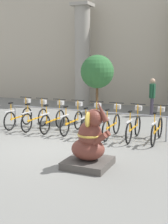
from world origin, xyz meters
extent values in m
plane|color=slate|center=(0.00, 0.00, 0.00)|extent=(60.00, 60.00, 0.00)
cube|color=#B2A893|center=(0.00, 8.60, 3.00)|extent=(20.00, 0.20, 6.00)
cylinder|color=gray|center=(-2.38, 7.60, 2.50)|extent=(0.78, 0.78, 5.00)
cube|color=gray|center=(-2.38, 7.60, 5.08)|extent=(0.98, 0.98, 0.16)
cylinder|color=gray|center=(-2.55, 1.95, 0.38)|extent=(0.05, 0.05, 0.75)
cylinder|color=gray|center=(2.84, 1.95, 0.38)|extent=(0.05, 0.05, 0.75)
cylinder|color=gray|center=(0.15, 1.95, 0.75)|extent=(5.49, 0.04, 0.04)
torus|color=black|center=(-2.30, 2.32, 0.33)|extent=(0.05, 0.65, 0.65)
torus|color=black|center=(-2.30, 1.28, 0.33)|extent=(0.05, 0.65, 0.65)
cube|color=orange|center=(-2.30, 1.80, 0.38)|extent=(0.04, 0.94, 0.04)
cube|color=#BCBCBC|center=(-2.30, 1.28, 0.67)|extent=(0.06, 0.54, 0.03)
cylinder|color=orange|center=(-2.30, 1.38, 0.62)|extent=(0.03, 0.03, 0.59)
cube|color=black|center=(-2.30, 1.38, 0.94)|extent=(0.08, 0.18, 0.04)
cylinder|color=orange|center=(-2.30, 2.28, 0.68)|extent=(0.03, 0.03, 0.71)
cylinder|color=black|center=(-2.30, 2.28, 1.03)|extent=(0.48, 0.03, 0.03)
cube|color=#BCBCBC|center=(-2.30, 2.38, 0.89)|extent=(0.20, 0.16, 0.14)
torus|color=black|center=(-1.60, 2.30, 0.33)|extent=(0.05, 0.65, 0.65)
torus|color=black|center=(-1.60, 1.26, 0.33)|extent=(0.05, 0.65, 0.65)
cube|color=orange|center=(-1.60, 1.78, 0.38)|extent=(0.04, 0.94, 0.04)
cube|color=#BCBCBC|center=(-1.60, 1.26, 0.67)|extent=(0.06, 0.54, 0.03)
cylinder|color=orange|center=(-1.60, 1.36, 0.62)|extent=(0.03, 0.03, 0.59)
cube|color=black|center=(-1.60, 1.36, 0.94)|extent=(0.08, 0.18, 0.04)
cylinder|color=orange|center=(-1.60, 2.26, 0.68)|extent=(0.03, 0.03, 0.71)
cylinder|color=black|center=(-1.60, 2.26, 1.03)|extent=(0.48, 0.03, 0.03)
cube|color=#BCBCBC|center=(-1.60, 2.36, 0.89)|extent=(0.20, 0.16, 0.14)
torus|color=black|center=(-0.90, 2.31, 0.33)|extent=(0.05, 0.65, 0.65)
torus|color=black|center=(-0.90, 1.27, 0.33)|extent=(0.05, 0.65, 0.65)
cube|color=orange|center=(-0.90, 1.79, 0.38)|extent=(0.04, 0.94, 0.04)
cube|color=#BCBCBC|center=(-0.90, 1.27, 0.67)|extent=(0.06, 0.54, 0.03)
cylinder|color=orange|center=(-0.90, 1.37, 0.62)|extent=(0.03, 0.03, 0.59)
cube|color=black|center=(-0.90, 1.37, 0.94)|extent=(0.08, 0.18, 0.04)
cylinder|color=orange|center=(-0.90, 2.27, 0.68)|extent=(0.03, 0.03, 0.71)
cylinder|color=black|center=(-0.90, 2.27, 1.03)|extent=(0.48, 0.03, 0.03)
cube|color=#BCBCBC|center=(-0.90, 2.37, 0.89)|extent=(0.20, 0.16, 0.14)
torus|color=black|center=(-0.20, 2.34, 0.33)|extent=(0.05, 0.65, 0.65)
torus|color=black|center=(-0.20, 1.30, 0.33)|extent=(0.05, 0.65, 0.65)
cube|color=orange|center=(-0.20, 1.82, 0.38)|extent=(0.04, 0.94, 0.04)
cube|color=#BCBCBC|center=(-0.20, 1.30, 0.67)|extent=(0.06, 0.54, 0.03)
cylinder|color=orange|center=(-0.20, 1.40, 0.62)|extent=(0.03, 0.03, 0.59)
cube|color=black|center=(-0.20, 1.40, 0.94)|extent=(0.08, 0.18, 0.04)
cylinder|color=orange|center=(-0.20, 2.30, 0.68)|extent=(0.03, 0.03, 0.71)
cylinder|color=black|center=(-0.20, 2.30, 1.03)|extent=(0.48, 0.03, 0.03)
cube|color=#BCBCBC|center=(-0.20, 2.40, 0.89)|extent=(0.20, 0.16, 0.14)
torus|color=black|center=(0.50, 2.32, 0.33)|extent=(0.05, 0.65, 0.65)
torus|color=black|center=(0.50, 1.28, 0.33)|extent=(0.05, 0.65, 0.65)
cube|color=orange|center=(0.50, 1.80, 0.38)|extent=(0.04, 0.94, 0.04)
cube|color=#BCBCBC|center=(0.50, 1.28, 0.67)|extent=(0.06, 0.54, 0.03)
cylinder|color=orange|center=(0.50, 1.38, 0.62)|extent=(0.03, 0.03, 0.59)
cube|color=black|center=(0.50, 1.38, 0.94)|extent=(0.08, 0.18, 0.04)
cylinder|color=orange|center=(0.50, 2.28, 0.68)|extent=(0.03, 0.03, 0.71)
cylinder|color=black|center=(0.50, 2.28, 1.03)|extent=(0.48, 0.03, 0.03)
cube|color=#BCBCBC|center=(0.50, 2.38, 0.89)|extent=(0.20, 0.16, 0.14)
torus|color=black|center=(1.20, 2.29, 0.33)|extent=(0.05, 0.65, 0.65)
torus|color=black|center=(1.20, 1.25, 0.33)|extent=(0.05, 0.65, 0.65)
cube|color=orange|center=(1.20, 1.77, 0.38)|extent=(0.04, 0.94, 0.04)
cube|color=#BCBCBC|center=(1.20, 1.25, 0.67)|extent=(0.06, 0.54, 0.03)
cylinder|color=orange|center=(1.20, 1.35, 0.62)|extent=(0.03, 0.03, 0.59)
cube|color=black|center=(1.20, 1.35, 0.94)|extent=(0.08, 0.18, 0.04)
cylinder|color=orange|center=(1.20, 2.25, 0.68)|extent=(0.03, 0.03, 0.71)
cylinder|color=black|center=(1.20, 2.25, 1.03)|extent=(0.48, 0.03, 0.03)
cube|color=#BCBCBC|center=(1.20, 2.35, 0.89)|extent=(0.20, 0.16, 0.14)
torus|color=black|center=(1.90, 2.29, 0.33)|extent=(0.05, 0.65, 0.65)
torus|color=black|center=(1.90, 1.25, 0.33)|extent=(0.05, 0.65, 0.65)
cube|color=orange|center=(1.90, 1.77, 0.38)|extent=(0.04, 0.94, 0.04)
cube|color=#BCBCBC|center=(1.90, 1.25, 0.67)|extent=(0.06, 0.54, 0.03)
cylinder|color=orange|center=(1.90, 1.35, 0.62)|extent=(0.03, 0.03, 0.59)
cube|color=black|center=(1.90, 1.35, 0.94)|extent=(0.08, 0.18, 0.04)
cylinder|color=orange|center=(1.90, 2.25, 0.68)|extent=(0.03, 0.03, 0.71)
cylinder|color=black|center=(1.90, 2.25, 1.03)|extent=(0.48, 0.03, 0.03)
cube|color=#BCBCBC|center=(1.90, 2.35, 0.89)|extent=(0.20, 0.16, 0.14)
torus|color=black|center=(2.59, 2.33, 0.33)|extent=(0.05, 0.65, 0.65)
torus|color=black|center=(2.59, 1.29, 0.33)|extent=(0.05, 0.65, 0.65)
cube|color=orange|center=(2.59, 1.81, 0.38)|extent=(0.04, 0.94, 0.04)
cube|color=#BCBCBC|center=(2.59, 1.29, 0.67)|extent=(0.06, 0.54, 0.03)
cylinder|color=orange|center=(2.59, 1.39, 0.62)|extent=(0.03, 0.03, 0.59)
cube|color=black|center=(2.59, 1.39, 0.94)|extent=(0.08, 0.18, 0.04)
cylinder|color=orange|center=(2.59, 2.29, 0.68)|extent=(0.03, 0.03, 0.71)
cylinder|color=black|center=(2.59, 2.29, 1.03)|extent=(0.48, 0.03, 0.03)
cube|color=#BCBCBC|center=(2.59, 2.39, 0.89)|extent=(0.20, 0.16, 0.14)
cube|color=#4C4742|center=(1.55, -0.95, 0.08)|extent=(1.00, 1.00, 0.16)
ellipsoid|color=brown|center=(1.55, -0.95, 0.41)|extent=(0.77, 0.68, 0.50)
ellipsoid|color=brown|center=(1.60, -0.95, 0.75)|extent=(0.55, 0.50, 0.64)
sphere|color=brown|center=(1.69, -0.95, 1.14)|extent=(0.41, 0.41, 0.41)
ellipsoid|color=gold|center=(1.64, -0.75, 1.14)|extent=(0.08, 0.29, 0.35)
ellipsoid|color=gold|center=(1.64, -1.16, 1.14)|extent=(0.08, 0.29, 0.35)
cone|color=brown|center=(1.87, -0.95, 1.32)|extent=(0.35, 0.15, 0.51)
cylinder|color=brown|center=(1.85, -0.84, 0.69)|extent=(0.41, 0.14, 0.36)
cylinder|color=brown|center=(1.85, -1.07, 0.69)|extent=(0.41, 0.14, 0.36)
torus|color=gold|center=(1.60, -0.95, 0.75)|extent=(0.58, 0.58, 0.05)
cylinder|color=#383342|center=(1.61, 5.99, 0.39)|extent=(0.11, 0.11, 0.79)
cylinder|color=#383342|center=(1.61, 5.82, 0.39)|extent=(0.11, 0.11, 0.79)
cube|color=#19472D|center=(1.61, 5.91, 1.08)|extent=(0.20, 0.32, 0.59)
sphere|color=tan|center=(1.61, 5.91, 1.50)|extent=(0.21, 0.21, 0.21)
cylinder|color=#19472D|center=(1.61, 6.11, 1.11)|extent=(0.07, 0.07, 0.53)
cylinder|color=#19472D|center=(1.61, 5.71, 1.11)|extent=(0.07, 0.07, 0.53)
cylinder|color=#4C4C4C|center=(-0.11, 3.88, 0.20)|extent=(0.70, 0.70, 0.41)
cylinder|color=brown|center=(-0.11, 3.88, 0.92)|extent=(0.10, 0.10, 1.02)
sphere|color=#2D6633|center=(-0.11, 3.88, 1.94)|extent=(1.27, 1.27, 1.27)
camera|label=1|loc=(4.21, -7.26, 2.46)|focal=50.00mm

